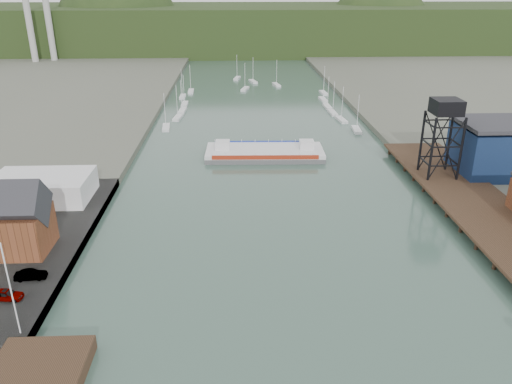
{
  "coord_description": "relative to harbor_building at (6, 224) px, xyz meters",
  "views": [
    {
      "loc": [
        -7.39,
        -38.66,
        39.62
      ],
      "look_at": [
        -3.73,
        45.7,
        4.0
      ],
      "focal_mm": 35.0,
      "sensor_mm": 36.0,
      "label": 1
    }
  ],
  "objects": [
    {
      "name": "harbor_building",
      "position": [
        0.0,
        0.0,
        0.0
      ],
      "size": [
        12.2,
        8.2,
        8.9
      ],
      "color": "brown",
      "rests_on": "west_quay"
    },
    {
      "name": "lift_tower",
      "position": [
        77.0,
        28.0,
        9.56
      ],
      "size": [
        6.5,
        6.5,
        16.0
      ],
      "color": "black",
      "rests_on": "east_pier"
    },
    {
      "name": "flagpole",
      "position": [
        9.0,
        -20.0,
        1.51
      ],
      "size": [
        0.16,
        0.16,
        12.0
      ],
      "primitive_type": "cylinder",
      "color": "silver",
      "rests_on": "west_quay"
    },
    {
      "name": "white_shed",
      "position": [
        -2.0,
        20.0,
        -2.24
      ],
      "size": [
        18.0,
        12.0,
        4.5
      ],
      "primitive_type": "cube",
      "color": "silver",
      "rests_on": "west_quay"
    },
    {
      "name": "car_west_b",
      "position": [
        6.03,
        -8.38,
        -3.79
      ],
      "size": [
        4.38,
        1.94,
        1.4
      ],
      "primitive_type": "imported",
      "rotation": [
        0.0,
        0.0,
        1.68
      ],
      "color": "#999999",
      "rests_on": "west_quay"
    },
    {
      "name": "marina_sailboats",
      "position": [
        42.08,
        108.46,
        -5.74
      ],
      "size": [
        57.71,
        92.65,
        0.9
      ],
      "color": "silver",
      "rests_on": "ground"
    },
    {
      "name": "car_west_a",
      "position": [
        4.64,
        -13.05,
        -3.76
      ],
      "size": [
        4.44,
        2.19,
        1.45
      ],
      "primitive_type": "imported",
      "rotation": [
        0.0,
        0.0,
        1.46
      ],
      "color": "#999999",
      "rests_on": "west_quay"
    },
    {
      "name": "distant_hills",
      "position": [
        38.02,
        271.35,
        4.29
      ],
      "size": [
        500.0,
        120.0,
        80.0
      ],
      "color": "#1F3015",
      "rests_on": "ground"
    },
    {
      "name": "blue_shed",
      "position": [
        92.0,
        30.0,
        0.98
      ],
      "size": [
        20.5,
        14.5,
        11.3
      ],
      "color": "#0C1C39",
      "rests_on": "east_land"
    },
    {
      "name": "east_pier",
      "position": [
        79.0,
        15.0,
        -4.19
      ],
      "size": [
        14.0,
        70.0,
        2.45
      ],
      "color": "black",
      "rests_on": "ground"
    },
    {
      "name": "smokestacks",
      "position": [
        -64.0,
        202.5,
        23.91
      ],
      "size": [
        11.2,
        8.2,
        60.0
      ],
      "color": "#A8A7A2",
      "rests_on": "ground"
    },
    {
      "name": "chain_ferry",
      "position": [
        41.76,
        47.3,
        -4.91
      ],
      "size": [
        28.79,
        12.41,
        4.1
      ],
      "rotation": [
        0.0,
        0.0,
        -0.03
      ],
      "color": "#525355",
      "rests_on": "ground"
    }
  ]
}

